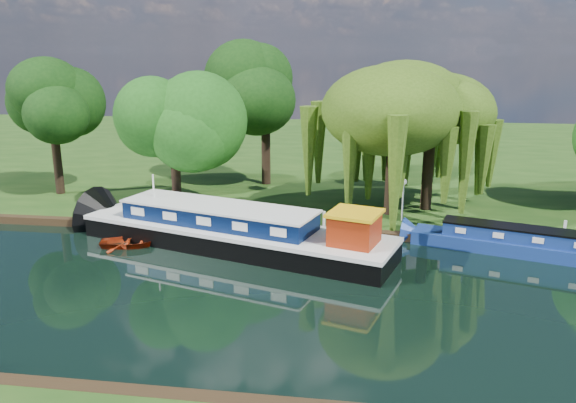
# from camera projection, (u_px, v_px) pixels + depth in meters

# --- Properties ---
(ground) EXTENTS (120.00, 120.00, 0.00)m
(ground) POSITION_uv_depth(u_px,v_px,m) (403.00, 303.00, 23.66)
(ground) COLOR black
(far_bank) EXTENTS (120.00, 52.00, 0.45)m
(far_bank) POSITION_uv_depth(u_px,v_px,m) (383.00, 154.00, 56.10)
(far_bank) COLOR #193E10
(far_bank) RESTS_ON ground
(dutch_barge) EXTENTS (17.84, 8.89, 3.68)m
(dutch_barge) POSITION_uv_depth(u_px,v_px,m) (236.00, 231.00, 30.02)
(dutch_barge) COLOR black
(dutch_barge) RESTS_ON ground
(narrowboat) EXTENTS (10.83, 4.87, 1.57)m
(narrowboat) POSITION_uv_depth(u_px,v_px,m) (518.00, 243.00, 29.22)
(narrowboat) COLOR navy
(narrowboat) RESTS_ON ground
(red_dinghy) EXTENTS (3.81, 3.14, 0.69)m
(red_dinghy) POSITION_uv_depth(u_px,v_px,m) (132.00, 246.00, 30.52)
(red_dinghy) COLOR maroon
(red_dinghy) RESTS_ON ground
(willow_left) EXTENTS (7.32, 7.32, 8.77)m
(willow_left) POSITION_uv_depth(u_px,v_px,m) (394.00, 111.00, 33.28)
(willow_left) COLOR black
(willow_left) RESTS_ON far_bank
(willow_right) EXTENTS (6.30, 6.30, 7.67)m
(willow_right) POSITION_uv_depth(u_px,v_px,m) (431.00, 121.00, 34.55)
(willow_right) COLOR black
(willow_right) RESTS_ON far_bank
(tree_far_left) EXTENTS (5.18, 5.18, 8.34)m
(tree_far_left) POSITION_uv_depth(u_px,v_px,m) (173.00, 121.00, 33.58)
(tree_far_left) COLOR black
(tree_far_left) RESTS_ON far_bank
(tree_far_back) EXTENTS (5.04, 5.04, 8.48)m
(tree_far_back) POSITION_uv_depth(u_px,v_px,m) (52.00, 109.00, 38.36)
(tree_far_back) COLOR black
(tree_far_back) RESTS_ON far_bank
(tree_far_mid) EXTENTS (5.91, 5.91, 9.67)m
(tree_far_mid) POSITION_uv_depth(u_px,v_px,m) (265.00, 95.00, 41.08)
(tree_far_mid) COLOR black
(tree_far_mid) RESTS_ON far_bank
(lamppost) EXTENTS (0.36, 0.36, 2.56)m
(lamppost) POSITION_uv_depth(u_px,v_px,m) (403.00, 189.00, 33.00)
(lamppost) COLOR silver
(lamppost) RESTS_ON far_bank
(mooring_posts) EXTENTS (19.16, 0.16, 1.00)m
(mooring_posts) POSITION_uv_depth(u_px,v_px,m) (386.00, 222.00, 31.50)
(mooring_posts) COLOR silver
(mooring_posts) RESTS_ON far_bank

